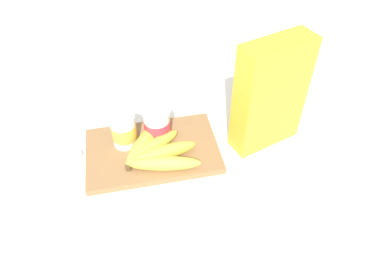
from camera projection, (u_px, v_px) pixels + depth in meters
ground_plane at (153, 153)px, 0.91m from camera, size 2.40×2.40×0.00m
cutting_board at (153, 151)px, 0.90m from camera, size 0.33×0.21×0.02m
cereal_box at (270, 95)px, 0.85m from camera, size 0.19×0.12×0.29m
yogurt_cup_front at (124, 130)px, 0.88m from camera, size 0.06×0.06×0.09m
yogurt_cup_back at (157, 124)px, 0.90m from camera, size 0.07×0.07×0.09m
banana_bunch at (156, 149)px, 0.87m from camera, size 0.19×0.21×0.04m
spoon at (64, 156)px, 0.89m from camera, size 0.13×0.02×0.01m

